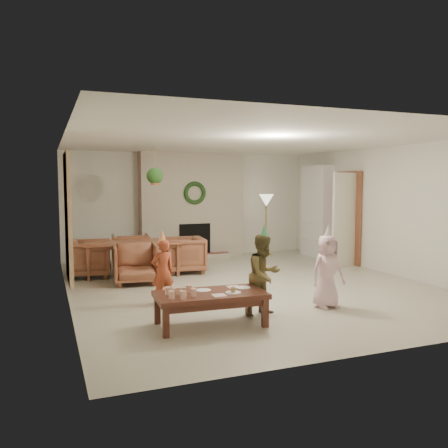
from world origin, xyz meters
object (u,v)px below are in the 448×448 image
coffee_table_top (210,295)px  child_plaid (264,275)px  dining_chair_far (131,251)px  dining_chair_near (136,264)px  dining_chair_right (184,255)px  dining_table (133,258)px  dining_chair_left (90,258)px  child_red (163,272)px  child_pink (327,271)px

coffee_table_top → child_plaid: bearing=15.3°
dining_chair_far → coffee_table_top: 4.39m
dining_chair_near → dining_chair_right: 1.29m
dining_chair_near → child_plaid: child_plaid is taller
dining_table → dining_chair_right: bearing=-0.0°
dining_chair_left → child_red: size_ratio=0.81×
dining_chair_near → child_plaid: 2.90m
child_red → child_plaid: size_ratio=0.87×
dining_chair_far → dining_chair_left: same height
child_plaid → dining_table: bearing=91.6°
child_red → child_plaid: child_plaid is taller
dining_chair_near → coffee_table_top: size_ratio=0.57×
dining_chair_near → child_red: size_ratio=0.81×
dining_table → child_pink: bearing=-50.7°
child_red → child_plaid: bearing=126.8°
child_plaid → coffee_table_top: bearing=175.3°
child_red → dining_chair_left: bearing=-82.7°
dining_chair_far → dining_chair_right: size_ratio=1.00×
dining_chair_right → child_red: size_ratio=0.81×
dining_table → child_pink: child_pink is taller
child_pink → dining_chair_far: bearing=116.5°
child_red → child_pink: 2.39m
dining_chair_left → dining_chair_far: bearing=-45.0°
dining_chair_near → dining_chair_right: size_ratio=1.00×
dining_table → dining_chair_near: size_ratio=2.34×
dining_chair_far → child_plaid: (1.07, -4.20, 0.20)m
child_pink → dining_table: bearing=122.8°
coffee_table_top → child_pink: 1.86m
dining_table → dining_chair_far: bearing=90.0°
dining_chair_near → child_red: 1.58m
dining_chair_near → coffee_table_top: bearing=-74.9°
coffee_table_top → child_plaid: 0.87m
dining_chair_near → coffee_table_top: (0.42, -2.79, 0.03)m
dining_chair_near → dining_table: bearing=90.0°
dining_chair_left → child_red: (0.82, -2.46, 0.13)m
dining_chair_left → child_plaid: bearing=-144.2°
dining_table → dining_chair_near: (-0.09, -0.80, 0.03)m
dining_chair_near → child_red: bearing=-79.6°
dining_chair_near → dining_chair_right: bearing=38.7°
dining_chair_near → child_plaid: bearing=-57.8°
dining_chair_far → child_pink: child_pink is taller
dining_chair_near → dining_chair_left: 1.14m
dining_table → coffee_table_top: size_ratio=1.34×
dining_chair_far → child_red: (-0.07, -3.17, 0.13)m
dining_table → dining_chair_right: size_ratio=2.34×
dining_chair_near → child_red: (0.11, -1.57, 0.13)m
dining_chair_right → child_pink: size_ratio=0.74×
dining_table → child_red: (0.02, -2.37, 0.16)m
dining_chair_far → coffee_table_top: size_ratio=0.57×
dining_chair_near → dining_chair_left: bearing=135.0°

